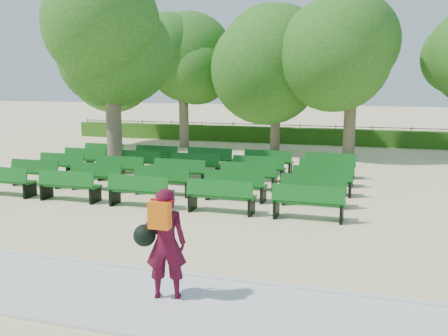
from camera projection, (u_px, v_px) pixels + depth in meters
name	position (u px, v px, depth m)	size (l,w,h in m)	color
ground	(196.00, 195.00, 15.54)	(120.00, 120.00, 0.00)	beige
paving	(46.00, 287.00, 8.57)	(30.00, 2.20, 0.06)	silver
curb	(84.00, 263.00, 9.65)	(30.00, 0.12, 0.10)	silver
hedge	(281.00, 135.00, 28.63)	(26.00, 0.70, 0.90)	#2C5B17
fence	(283.00, 142.00, 29.08)	(26.00, 0.10, 1.02)	black
tree_line	(266.00, 152.00, 24.94)	(21.80, 6.80, 7.04)	#2B661B
bench_array	(183.00, 183.00, 17.04)	(1.87, 0.68, 1.16)	#0F5A17
tree_among	(111.00, 45.00, 18.38)	(4.82, 4.82, 7.04)	brown
person	(164.00, 242.00, 7.94)	(0.90, 0.60, 1.81)	#45091C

